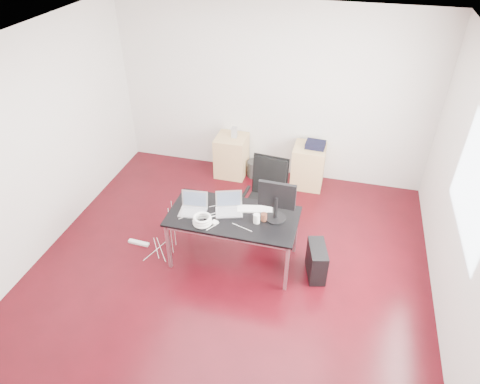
% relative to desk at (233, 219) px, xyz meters
% --- Properties ---
extents(room_shell, '(5.00, 5.00, 5.00)m').
position_rel_desk_xyz_m(room_shell, '(0.03, -0.21, 0.73)').
color(room_shell, '#35060C').
rests_on(room_shell, ground).
extents(desk, '(1.60, 0.80, 0.73)m').
position_rel_desk_xyz_m(desk, '(0.00, 0.00, 0.00)').
color(desk, black).
rests_on(desk, ground).
extents(office_chair, '(0.52, 0.54, 1.08)m').
position_rel_desk_xyz_m(office_chair, '(0.27, 0.73, -0.07)').
color(office_chair, black).
rests_on(office_chair, ground).
extents(filing_cabinet_left, '(0.50, 0.50, 0.70)m').
position_rel_desk_xyz_m(filing_cabinet_left, '(-0.60, 2.02, -0.33)').
color(filing_cabinet_left, tan).
rests_on(filing_cabinet_left, ground).
extents(filing_cabinet_right, '(0.50, 0.50, 0.70)m').
position_rel_desk_xyz_m(filing_cabinet_right, '(0.70, 2.02, -0.33)').
color(filing_cabinet_right, tan).
rests_on(filing_cabinet_right, ground).
extents(pc_tower, '(0.31, 0.49, 0.44)m').
position_rel_desk_xyz_m(pc_tower, '(1.08, 0.00, -0.46)').
color(pc_tower, black).
rests_on(pc_tower, ground).
extents(wastebasket, '(0.30, 0.30, 0.28)m').
position_rel_desk_xyz_m(wastebasket, '(-0.20, 2.04, -0.54)').
color(wastebasket, black).
rests_on(wastebasket, ground).
extents(power_strip, '(0.30, 0.08, 0.04)m').
position_rel_desk_xyz_m(power_strip, '(-1.35, -0.06, -0.66)').
color(power_strip, white).
rests_on(power_strip, ground).
extents(laptop_left, '(0.36, 0.29, 0.23)m').
position_rel_desk_xyz_m(laptop_left, '(-0.50, -0.03, 0.11)').
color(laptop_left, silver).
rests_on(laptop_left, desk).
extents(laptop_right, '(0.39, 0.35, 0.23)m').
position_rel_desk_xyz_m(laptop_right, '(-0.08, 0.08, 0.11)').
color(laptop_right, silver).
rests_on(laptop_right, desk).
extents(monitor, '(0.45, 0.26, 0.51)m').
position_rel_desk_xyz_m(monitor, '(0.51, 0.09, 0.34)').
color(monitor, black).
rests_on(monitor, desk).
extents(keyboard, '(0.46, 0.23, 0.02)m').
position_rel_desk_xyz_m(keyboard, '(0.23, 0.18, 0.06)').
color(keyboard, white).
rests_on(keyboard, desk).
extents(cup_white, '(0.10, 0.10, 0.12)m').
position_rel_desk_xyz_m(cup_white, '(0.31, -0.06, 0.11)').
color(cup_white, white).
rests_on(cup_white, desk).
extents(cup_brown, '(0.09, 0.09, 0.10)m').
position_rel_desk_xyz_m(cup_brown, '(0.38, 0.00, 0.10)').
color(cup_brown, brown).
rests_on(cup_brown, desk).
extents(cable_coil, '(0.24, 0.24, 0.11)m').
position_rel_desk_xyz_m(cable_coil, '(-0.31, -0.25, 0.11)').
color(cable_coil, white).
rests_on(cable_coil, desk).
extents(power_adapter, '(0.09, 0.09, 0.03)m').
position_rel_desk_xyz_m(power_adapter, '(-0.17, -0.21, 0.07)').
color(power_adapter, white).
rests_on(power_adapter, desk).
extents(speaker, '(0.10, 0.09, 0.18)m').
position_rel_desk_xyz_m(speaker, '(-0.55, 2.03, 0.11)').
color(speaker, '#9E9E9E').
rests_on(speaker, filing_cabinet_left).
extents(navy_garment, '(0.31, 0.26, 0.09)m').
position_rel_desk_xyz_m(navy_garment, '(0.77, 2.04, 0.07)').
color(navy_garment, black).
rests_on(navy_garment, filing_cabinet_right).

